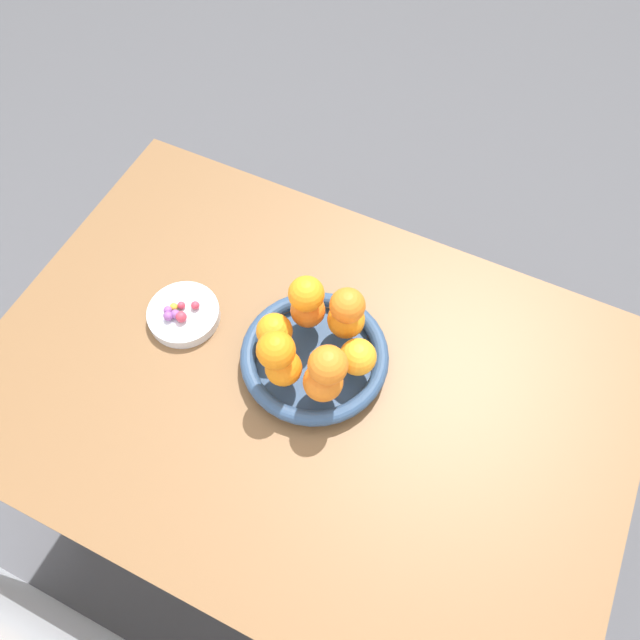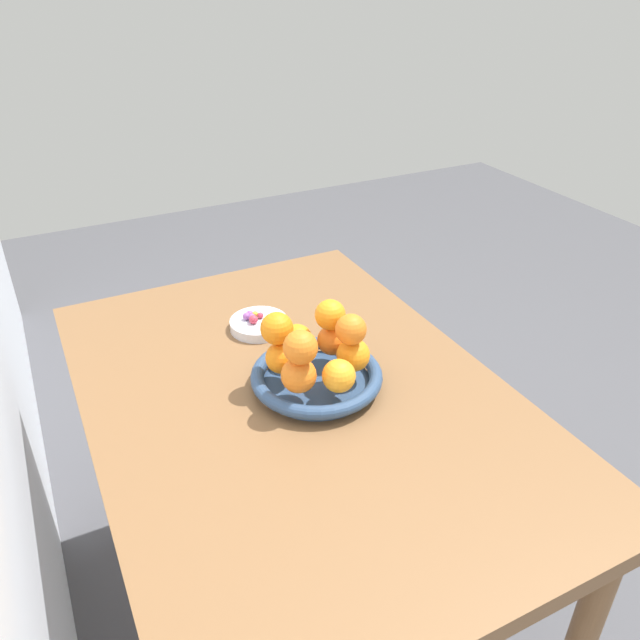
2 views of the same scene
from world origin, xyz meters
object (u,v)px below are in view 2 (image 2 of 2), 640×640
at_px(orange_3, 332,340).
at_px(orange_6, 300,347).
at_px(fruit_bowl, 317,378).
at_px(dining_table, 298,428).
at_px(orange_8, 351,329).
at_px(candy_dish, 259,324).
at_px(candy_ball_4, 253,320).
at_px(candy_ball_1, 248,316).
at_px(candy_ball_0, 252,317).
at_px(orange_5, 281,358).
at_px(candy_ball_2, 260,315).
at_px(orange_0, 299,375).
at_px(candy_ball_3, 269,319).
at_px(candy_ball_6, 255,314).
at_px(orange_9, 330,315).
at_px(candy_ball_5, 250,314).
at_px(orange_4, 297,340).
at_px(orange_7, 277,328).
at_px(orange_2, 353,355).
at_px(orange_1, 339,376).

xyz_separation_m(orange_3, orange_6, (-0.09, 0.11, 0.07)).
distance_m(fruit_bowl, orange_3, 0.08).
bearing_deg(dining_table, orange_8, -108.72).
bearing_deg(orange_3, candy_dish, 18.72).
height_order(orange_6, candy_ball_4, orange_6).
distance_m(orange_3, candy_ball_1, 0.25).
relative_size(candy_dish, candy_ball_4, 6.51).
xyz_separation_m(candy_dish, candy_ball_1, (0.01, 0.02, 0.02)).
relative_size(dining_table, candy_ball_0, 65.77).
height_order(orange_5, candy_ball_4, orange_5).
bearing_deg(candy_ball_2, candy_ball_0, 93.08).
distance_m(candy_ball_0, candy_ball_4, 0.01).
xyz_separation_m(orange_0, candy_ball_0, (0.30, -0.02, -0.04)).
xyz_separation_m(orange_0, candy_ball_3, (0.28, -0.05, -0.04)).
xyz_separation_m(orange_5, candy_ball_6, (0.24, -0.04, -0.04)).
height_order(orange_8, orange_9, orange_8).
height_order(candy_ball_2, candy_ball_5, candy_ball_5).
bearing_deg(orange_6, candy_ball_2, -7.90).
relative_size(candy_dish, orange_9, 2.16).
xyz_separation_m(candy_dish, orange_4, (-0.18, -0.01, 0.06)).
bearing_deg(orange_4, candy_ball_0, 7.86).
xyz_separation_m(orange_5, candy_ball_5, (0.25, -0.03, -0.04)).
distance_m(orange_8, candy_ball_1, 0.33).
bearing_deg(dining_table, orange_7, 33.74).
relative_size(dining_table, candy_ball_3, 71.27).
height_order(orange_2, orange_6, orange_6).
bearing_deg(candy_ball_6, candy_dish, -173.25).
distance_m(orange_9, candy_ball_2, 0.25).
relative_size(dining_table, candy_dish, 8.55).
bearing_deg(candy_ball_6, orange_3, -162.06).
bearing_deg(candy_ball_1, orange_2, -160.69).
height_order(candy_ball_0, candy_ball_5, same).
bearing_deg(fruit_bowl, candy_ball_3, 0.57).
xyz_separation_m(orange_6, orange_8, (0.02, -0.11, -0.00)).
distance_m(orange_5, orange_7, 0.06).
xyz_separation_m(orange_5, orange_6, (-0.08, -0.01, 0.07)).
xyz_separation_m(orange_6, candy_ball_5, (0.32, -0.02, -0.11)).
distance_m(candy_dish, orange_6, 0.33).
bearing_deg(orange_4, fruit_bowl, -173.73).
distance_m(dining_table, orange_1, 0.18).
bearing_deg(candy_dish, fruit_bowl, -175.65).
relative_size(orange_6, candy_ball_0, 3.69).
distance_m(orange_7, candy_ball_3, 0.23).
distance_m(orange_8, candy_ball_0, 0.32).
bearing_deg(orange_8, candy_ball_6, 14.07).
relative_size(dining_table, orange_0, 16.95).
height_order(orange_2, candy_ball_3, orange_2).
bearing_deg(orange_7, orange_1, -146.03).
bearing_deg(orange_4, orange_7, 122.81).
distance_m(candy_dish, candy_ball_1, 0.03).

